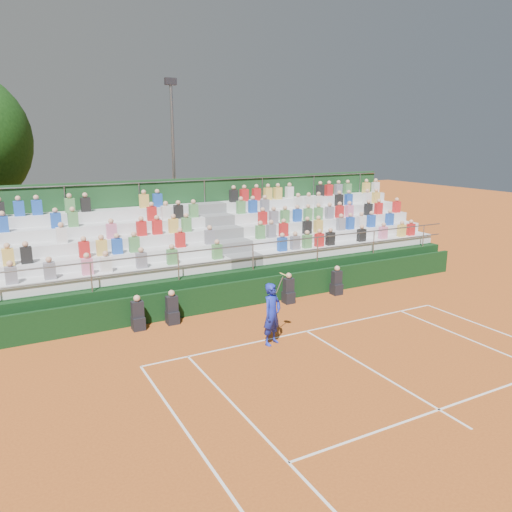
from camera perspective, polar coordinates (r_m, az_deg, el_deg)
ground at (r=16.54m, az=5.81°, el=-8.56°), size 90.00×90.00×0.00m
courtside_wall at (r=18.95m, az=0.43°, el=-4.01°), size 20.00×0.15×1.00m
line_officials at (r=18.12m, az=-1.77°, el=-4.92°), size 8.48×0.40×1.19m
grandstand at (r=21.59m, az=-3.67°, el=-0.25°), size 20.00×5.20×4.40m
tennis_player at (r=15.19m, az=1.86°, el=-6.62°), size 0.94×0.70×2.22m
floodlight_mast at (r=27.15m, az=-9.43°, el=11.28°), size 0.60×0.25×9.14m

